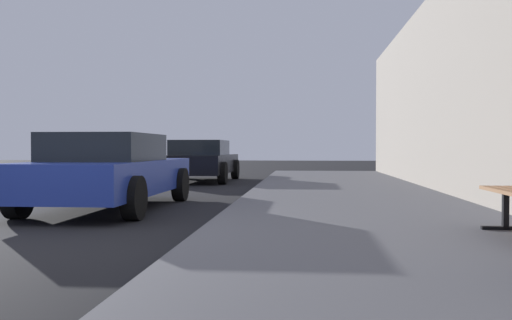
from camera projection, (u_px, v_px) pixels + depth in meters
name	position (u px, v px, depth m)	size (l,w,h in m)	color
ground_plane	(1.00, 247.00, 5.74)	(80.00, 80.00, 0.00)	black
sidewalk	(392.00, 246.00, 5.38)	(4.00, 32.00, 0.15)	#5B5B60
car_blue	(110.00, 171.00, 9.30)	(1.95, 4.56, 1.27)	#233899
car_black	(201.00, 160.00, 17.06)	(1.98, 4.40, 1.27)	black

